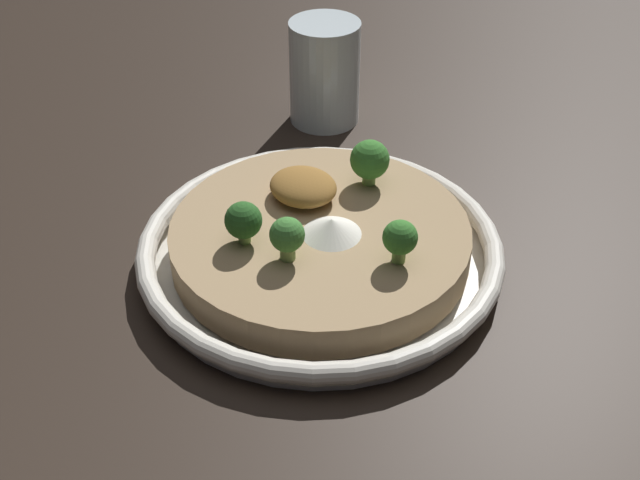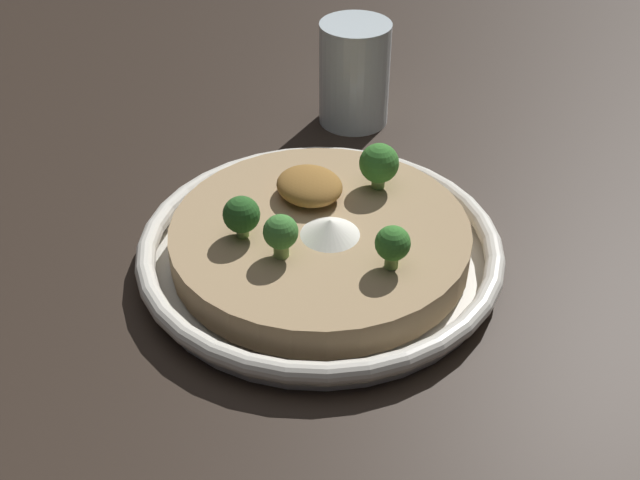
# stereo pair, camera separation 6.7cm
# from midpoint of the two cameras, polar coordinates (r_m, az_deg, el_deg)

# --- Properties ---
(ground_plane) EXTENTS (6.00, 6.00, 0.00)m
(ground_plane) POSITION_cam_midpoint_polar(r_m,az_deg,el_deg) (0.69, -2.80, -1.72)
(ground_plane) COLOR #2D231C
(risotto_bowl) EXTENTS (0.31, 0.31, 0.04)m
(risotto_bowl) POSITION_cam_midpoint_polar(r_m,az_deg,el_deg) (0.68, -2.84, -0.52)
(risotto_bowl) COLOR silver
(risotto_bowl) RESTS_ON ground_plane
(cheese_sprinkle) EXTENTS (0.05, 0.05, 0.01)m
(cheese_sprinkle) POSITION_cam_midpoint_polar(r_m,az_deg,el_deg) (0.65, -1.79, 1.04)
(cheese_sprinkle) COLOR white
(cheese_sprinkle) RESTS_ON risotto_bowl
(crispy_onion_garnish) EXTENTS (0.06, 0.06, 0.02)m
(crispy_onion_garnish) POSITION_cam_midpoint_polar(r_m,az_deg,el_deg) (0.69, -3.99, 3.71)
(crispy_onion_garnish) COLOR olive
(crispy_onion_garnish) RESTS_ON risotto_bowl
(broccoli_front_right) EXTENTS (0.03, 0.03, 0.04)m
(broccoli_front_right) POSITION_cam_midpoint_polar(r_m,az_deg,el_deg) (0.70, 0.82, 5.59)
(broccoli_front_right) COLOR #668E47
(broccoli_front_right) RESTS_ON risotto_bowl
(broccoli_back_left) EXTENTS (0.03, 0.03, 0.04)m
(broccoli_back_left) POSITION_cam_midpoint_polar(r_m,az_deg,el_deg) (0.62, -5.46, 0.15)
(broccoli_back_left) COLOR #84A856
(broccoli_back_left) RESTS_ON risotto_bowl
(broccoli_back) EXTENTS (0.03, 0.03, 0.04)m
(broccoli_back) POSITION_cam_midpoint_polar(r_m,az_deg,el_deg) (0.64, -8.47, 1.24)
(broccoli_back) COLOR #84A856
(broccoli_back) RESTS_ON risotto_bowl
(broccoli_left) EXTENTS (0.03, 0.03, 0.04)m
(broccoli_left) POSITION_cam_midpoint_polar(r_m,az_deg,el_deg) (0.61, 2.61, -0.02)
(broccoli_left) COLOR #759E4C
(broccoli_left) RESTS_ON risotto_bowl
(drinking_glass) EXTENTS (0.08, 0.08, 0.11)m
(drinking_glass) POSITION_cam_midpoint_polar(r_m,az_deg,el_deg) (0.87, -1.93, 11.76)
(drinking_glass) COLOR silver
(drinking_glass) RESTS_ON ground_plane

